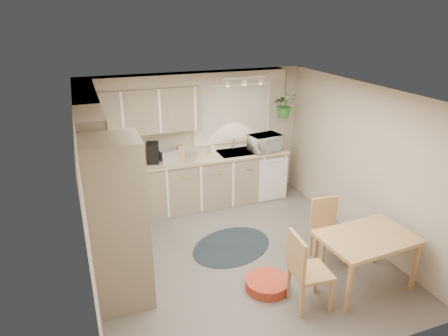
{
  "coord_description": "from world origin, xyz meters",
  "views": [
    {
      "loc": [
        -1.92,
        -4.62,
        3.36
      ],
      "look_at": [
        -0.02,
        0.55,
        1.19
      ],
      "focal_mm": 32.0,
      "sensor_mm": 36.0,
      "label": 1
    }
  ],
  "objects": [
    {
      "name": "dishwasher_front",
      "position": [
        1.3,
        1.49,
        0.42
      ],
      "size": [
        0.58,
        0.02,
        0.83
      ],
      "primitive_type": "cube",
      "color": "silver",
      "rests_on": "base_cab_back"
    },
    {
      "name": "wall_back",
      "position": [
        0.0,
        2.1,
        1.2
      ],
      "size": [
        4.0,
        0.04,
        2.4
      ],
      "primitive_type": "cube",
      "color": "#B3A794",
      "rests_on": "floor"
    },
    {
      "name": "base_cab_left",
      "position": [
        -1.7,
        0.88,
        0.45
      ],
      "size": [
        0.6,
        1.85,
        0.9
      ],
      "primitive_type": "cube",
      "color": "gray",
      "rests_on": "floor"
    },
    {
      "name": "range_hood",
      "position": [
        -1.7,
        0.3,
        1.4
      ],
      "size": [
        0.4,
        0.6,
        0.14
      ],
      "primitive_type": "cube",
      "color": "silver",
      "rests_on": "upper_cab_left"
    },
    {
      "name": "braided_rug",
      "position": [
        -0.0,
        0.26,
        0.01
      ],
      "size": [
        1.59,
        1.42,
        0.01
      ],
      "primitive_type": "ellipsoid",
      "rotation": [
        0.0,
        0.0,
        0.4
      ],
      "color": "black",
      "rests_on": "floor"
    },
    {
      "name": "wall_front",
      "position": [
        0.0,
        -2.1,
        1.2
      ],
      "size": [
        4.0,
        0.04,
        2.4
      ],
      "primitive_type": "cube",
      "color": "#B3A794",
      "rests_on": "floor"
    },
    {
      "name": "ceiling",
      "position": [
        0.0,
        0.0,
        2.4
      ],
      "size": [
        4.2,
        4.2,
        0.0
      ],
      "primitive_type": "plane",
      "color": "white",
      "rests_on": "wall_back"
    },
    {
      "name": "counter_left",
      "position": [
        -1.69,
        0.88,
        0.92
      ],
      "size": [
        0.64,
        1.89,
        0.04
      ],
      "primitive_type": "cube",
      "color": "tan",
      "rests_on": "base_cab_left"
    },
    {
      "name": "dining_table",
      "position": [
        1.26,
        -1.18,
        0.37
      ],
      "size": [
        1.23,
        0.86,
        0.74
      ],
      "primitive_type": "cube",
      "rotation": [
        0.0,
        0.0,
        0.07
      ],
      "color": "tan",
      "rests_on": "floor"
    },
    {
      "name": "pet_bed",
      "position": [
        0.07,
        -0.81,
        0.07
      ],
      "size": [
        0.73,
        0.73,
        0.13
      ],
      "primitive_type": "cylinder",
      "rotation": [
        0.0,
        0.0,
        0.35
      ],
      "color": "#C54227",
      "rests_on": "floor"
    },
    {
      "name": "floor",
      "position": [
        0.0,
        0.0,
        0.0
      ],
      "size": [
        4.2,
        4.2,
        0.0
      ],
      "primitive_type": "plane",
      "color": "#635E57",
      "rests_on": "ground"
    },
    {
      "name": "track_light_bar",
      "position": [
        0.7,
        1.55,
        2.33
      ],
      "size": [
        0.8,
        0.04,
        0.04
      ],
      "primitive_type": "cube",
      "color": "silver",
      "rests_on": "ceiling"
    },
    {
      "name": "toaster",
      "position": [
        -0.58,
        1.82,
        1.03
      ],
      "size": [
        0.32,
        0.22,
        0.18
      ],
      "primitive_type": "cube",
      "rotation": [
        0.0,
        0.0,
        0.18
      ],
      "color": "#B5B8BE",
      "rests_on": "counter_back"
    },
    {
      "name": "soffit_back",
      "position": [
        -0.2,
        1.95,
        2.3
      ],
      "size": [
        3.6,
        0.3,
        0.2
      ],
      "primitive_type": "cube",
      "color": "#B3A794",
      "rests_on": "wall_back"
    },
    {
      "name": "chair_left",
      "position": [
        0.42,
        -1.25,
        0.49
      ],
      "size": [
        0.49,
        0.49,
        0.98
      ],
      "primitive_type": "cube",
      "rotation": [
        0.0,
        0.0,
        -1.65
      ],
      "color": "tan",
      "rests_on": "floor"
    },
    {
      "name": "sink",
      "position": [
        0.7,
        1.8,
        0.9
      ],
      "size": [
        0.7,
        0.48,
        0.1
      ],
      "primitive_type": "cube",
      "color": "#B5B8BE",
      "rests_on": "counter_back"
    },
    {
      "name": "microwave",
      "position": [
        1.2,
        1.7,
        1.13
      ],
      "size": [
        0.6,
        0.4,
        0.38
      ],
      "primitive_type": "imported",
      "rotation": [
        0.0,
        0.0,
        0.17
      ],
      "color": "silver",
      "rests_on": "counter_back"
    },
    {
      "name": "soffit_left",
      "position": [
        -1.85,
        1.0,
        2.3
      ],
      "size": [
        0.3,
        2.0,
        0.2
      ],
      "primitive_type": "cube",
      "color": "#B3A794",
      "rests_on": "wall_left"
    },
    {
      "name": "counter_back",
      "position": [
        -0.2,
        1.79,
        0.92
      ],
      "size": [
        3.64,
        0.64,
        0.04
      ],
      "primitive_type": "cube",
      "color": "tan",
      "rests_on": "base_cab_back"
    },
    {
      "name": "knife_block",
      "position": [
        -0.36,
        1.85,
        1.06
      ],
      "size": [
        0.11,
        0.11,
        0.24
      ],
      "primitive_type": "cube",
      "rotation": [
        0.0,
        0.0,
        0.05
      ],
      "color": "tan",
      "rests_on": "counter_back"
    },
    {
      "name": "wall_right",
      "position": [
        2.0,
        0.0,
        1.2
      ],
      "size": [
        0.04,
        4.2,
        2.4
      ],
      "primitive_type": "cube",
      "color": "#B3A794",
      "rests_on": "floor"
    },
    {
      "name": "wall_oven_face",
      "position": [
        -1.35,
        -0.38,
        1.05
      ],
      "size": [
        0.02,
        0.56,
        0.58
      ],
      "primitive_type": "cube",
      "color": "silver",
      "rests_on": "oven_stack"
    },
    {
      "name": "upper_cab_back",
      "position": [
        -1.0,
        1.93,
        1.83
      ],
      "size": [
        2.0,
        0.35,
        0.75
      ],
      "primitive_type": "cube",
      "color": "gray",
      "rests_on": "wall_back"
    },
    {
      "name": "wall_clock",
      "position": [
        0.15,
        2.07,
        2.18
      ],
      "size": [
        0.3,
        0.03,
        0.3
      ],
      "primitive_type": "cylinder",
      "rotation": [
        1.57,
        0.0,
        0.0
      ],
      "color": "#E1BB4F",
      "rests_on": "wall_back"
    },
    {
      "name": "cooktop",
      "position": [
        -1.68,
        0.3,
        0.94
      ],
      "size": [
        0.52,
        0.58,
        0.02
      ],
      "primitive_type": "cube",
      "color": "silver",
      "rests_on": "counter_left"
    },
    {
      "name": "upper_cab_left",
      "position": [
        -1.82,
        1.0,
        1.83
      ],
      "size": [
        0.35,
        2.0,
        0.75
      ],
      "primitive_type": "cube",
      "color": "gray",
      "rests_on": "wall_left"
    },
    {
      "name": "wall_left",
      "position": [
        -2.0,
        0.0,
        1.2
      ],
      "size": [
        0.04,
        4.2,
        2.4
      ],
      "primitive_type": "cube",
      "color": "#B3A794",
      "rests_on": "floor"
    },
    {
      "name": "coffee_maker",
      "position": [
        -0.85,
        1.8,
        1.12
      ],
      "size": [
        0.25,
        0.28,
        0.35
      ],
      "primitive_type": "cube",
      "rotation": [
        0.0,
        0.0,
        -0.24
      ],
      "color": "black",
      "rests_on": "counter_back"
    },
    {
      "name": "chair_back",
      "position": [
        1.16,
        -0.53,
        0.46
      ],
      "size": [
        0.45,
        0.45,
        0.91
      ],
      "primitive_type": "cube",
      "rotation": [
        0.0,
        0.0,
        3.08
      ],
      "color": "tan",
      "rests_on": "floor"
    },
    {
      "name": "oven_stack",
      "position": [
        -1.68,
        -0.38,
        1.05
      ],
      "size": [
        0.65,
        0.65,
        2.1
      ],
      "primitive_type": "cube",
      "color": "gray",
      "rests_on": "floor"
    },
    {
      "name": "window_frame",
      "position": [
        0.7,
        2.08,
        1.6
      ],
      "size": [
        1.5,
        0.02,
        1.1
      ],
      "primitive_type": "cube",
      "color": "silver",
      "rests_on": "wall_back"
    },
    {
      "name": "base_cab_back",
      "position": [
        -0.2,
        1.8,
        0.45
      ],
      "size": [
        3.6,
        0.6,
        0.9
      ],
      "primitive_type": "cube",
      "color": "gray",
      "rests_on": "floor"
    },
    {
      "name": "window_blinds",
      "position": [
        0.7,
        2.07,
        1.6
      ],
      "size": [
        1.4,
        0.02,
        1.0
      ],
      "primitive_type": "cube",
      "color": "silver",
      "rests_on": "wall_back"
    },
    {
      "name": "soap_bottle",
      "position": [
        0.26,
        1.95,
        0.98
      ],
      "size": [
        0.12,
        0.19,
        0.08
      ],
      "primitive_type": "imported",
      "rotation": [
        0.0,
        0.0,
        0.22
      ],
      "color": "silver",
      "rests_on": "counter_back"
    },
    {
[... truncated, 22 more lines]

